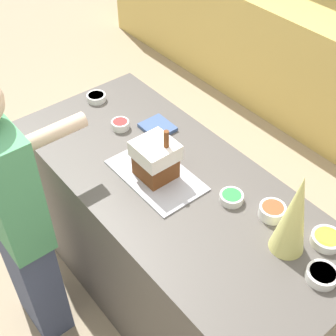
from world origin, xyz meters
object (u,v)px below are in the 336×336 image
(decorative_tree, at_px, (295,215))
(candy_bowl_far_left, at_px, (322,275))
(gingerbread_house, at_px, (156,159))
(candy_bowl_near_tray_right, at_px, (272,211))
(candy_bowl_behind_tray, at_px, (327,239))
(person, at_px, (17,222))
(baking_tray, at_px, (156,175))
(candy_bowl_near_tray_left, at_px, (96,97))
(cookbook, at_px, (158,127))
(candy_bowl_front_corner, at_px, (231,197))
(candy_bowl_center_rear, at_px, (120,124))

(decorative_tree, xyz_separation_m, candy_bowl_far_left, (0.18, -0.01, -0.17))
(gingerbread_house, height_order, candy_bowl_near_tray_right, gingerbread_house)
(candy_bowl_behind_tray, height_order, person, person)
(gingerbread_house, bearing_deg, baking_tray, -148.24)
(candy_bowl_near_tray_left, height_order, candy_bowl_behind_tray, candy_bowl_behind_tray)
(cookbook, bearing_deg, candy_bowl_front_corner, -5.80)
(candy_bowl_near_tray_left, height_order, candy_bowl_far_left, candy_bowl_far_left)
(decorative_tree, xyz_separation_m, candy_bowl_center_rear, (-1.04, -0.08, -0.17))
(candy_bowl_behind_tray, distance_m, candy_bowl_far_left, 0.18)
(candy_bowl_near_tray_left, bearing_deg, decorative_tree, 1.74)
(candy_bowl_center_rear, bearing_deg, candy_bowl_near_tray_right, 9.88)
(candy_bowl_behind_tray, bearing_deg, person, -137.83)
(candy_bowl_near_tray_right, bearing_deg, candy_bowl_far_left, -15.34)
(baking_tray, distance_m, person, 0.66)
(candy_bowl_center_rear, relative_size, candy_bowl_far_left, 0.76)
(gingerbread_house, distance_m, candy_bowl_center_rear, 0.41)
(candy_bowl_near_tray_right, xyz_separation_m, candy_bowl_behind_tray, (0.23, 0.06, -0.01))
(candy_bowl_near_tray_left, distance_m, cookbook, 0.43)
(candy_bowl_far_left, distance_m, person, 1.32)
(baking_tray, xyz_separation_m, candy_bowl_behind_tray, (0.73, 0.30, 0.02))
(candy_bowl_behind_tray, bearing_deg, cookbook, -175.80)
(gingerbread_house, bearing_deg, cookbook, 140.78)
(candy_bowl_near_tray_right, height_order, person, person)
(candy_bowl_near_tray_left, bearing_deg, candy_bowl_center_rear, -7.37)
(candy_bowl_behind_tray, bearing_deg, gingerbread_house, -158.09)
(decorative_tree, xyz_separation_m, candy_bowl_near_tray_left, (-1.33, -0.04, -0.17))
(person, bearing_deg, cookbook, 91.00)
(candy_bowl_front_corner, relative_size, candy_bowl_behind_tray, 0.83)
(candy_bowl_behind_tray, height_order, cookbook, candy_bowl_behind_tray)
(candy_bowl_near_tray_right, bearing_deg, gingerbread_house, -155.01)
(candy_bowl_near_tray_left, relative_size, candy_bowl_near_tray_right, 0.93)
(candy_bowl_center_rear, bearing_deg, candy_bowl_near_tray_left, 172.63)
(candy_bowl_center_rear, relative_size, cookbook, 0.57)
(candy_bowl_front_corner, bearing_deg, decorative_tree, -1.09)
(candy_bowl_near_tray_left, height_order, person, person)
(candy_bowl_front_corner, bearing_deg, cookbook, 174.20)
(decorative_tree, relative_size, candy_bowl_center_rear, 4.19)
(gingerbread_house, height_order, candy_bowl_near_tray_left, gingerbread_house)
(candy_bowl_behind_tray, bearing_deg, decorative_tree, -121.82)
(decorative_tree, xyz_separation_m, person, (-0.90, -0.76, -0.31))
(candy_bowl_center_rear, bearing_deg, decorative_tree, 4.26)
(gingerbread_house, relative_size, candy_bowl_near_tray_right, 2.37)
(baking_tray, height_order, candy_bowl_front_corner, candy_bowl_front_corner)
(candy_bowl_near_tray_right, bearing_deg, candy_bowl_front_corner, -156.84)
(candy_bowl_center_rear, distance_m, candy_bowl_behind_tray, 1.15)
(candy_bowl_near_tray_left, bearing_deg, candy_bowl_far_left, 1.09)
(candy_bowl_far_left, bearing_deg, candy_bowl_near_tray_left, -178.91)
(candy_bowl_front_corner, height_order, candy_bowl_far_left, candy_bowl_far_left)
(baking_tray, xyz_separation_m, decorative_tree, (0.65, 0.15, 0.19))
(baking_tray, xyz_separation_m, candy_bowl_front_corner, (0.33, 0.16, 0.02))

